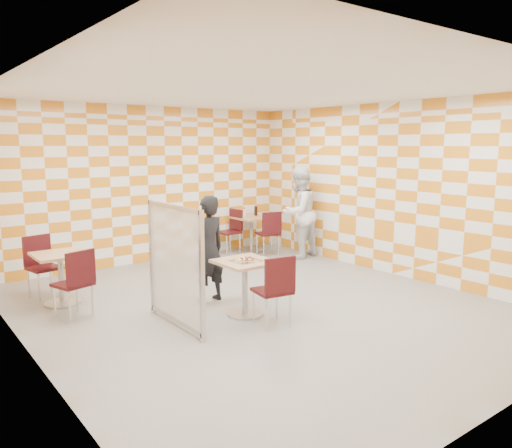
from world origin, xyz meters
The scene contains 15 objects.
room_shell centered at (0.00, 0.54, 1.50)m, with size 7.00×7.00×7.00m.
main_table centered at (-0.37, -0.17, 0.51)m, with size 0.70×0.70×0.75m.
second_table centered at (2.15, 3.05, 0.51)m, with size 0.70×0.70×0.75m.
empty_table centered at (-2.19, 1.79, 0.51)m, with size 0.70×0.70×0.75m.
chair_main_front centered at (-0.34, -0.79, 0.54)m, with size 0.49×0.49×0.92m.
chair_second_front centered at (2.16, 2.44, 0.54)m, with size 0.51×0.52×0.92m.
chair_second_side centered at (1.72, 3.17, 0.54)m, with size 0.45×0.44×0.92m.
chair_empty_near centered at (-2.20, 1.05, 0.54)m, with size 0.53×0.53×0.92m.
chair_empty_far centered at (-2.31, 2.37, 0.54)m, with size 0.49×0.50×0.92m.
partition centered at (-1.31, 0.02, 0.79)m, with size 0.08×1.38×1.55m.
man_dark centered at (-0.44, 0.63, 0.78)m, with size 0.57×0.37×1.56m, color black.
man_white centered at (2.55, 2.00, 0.92)m, with size 0.89×0.70×1.84m, color white.
pizza_on_foil centered at (-0.37, -0.18, 0.77)m, with size 0.40×0.40×0.04m.
sport_bottle centered at (2.05, 3.17, 0.84)m, with size 0.06×0.06×0.20m.
soda_bottle centered at (2.32, 3.12, 0.85)m, with size 0.07×0.07×0.23m.
Camera 1 is at (-4.16, -5.40, 2.27)m, focal length 35.00 mm.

